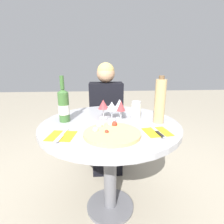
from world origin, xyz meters
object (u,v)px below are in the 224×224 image
object	(u,v)px
tall_carafe	(160,101)
seated_diner	(107,121)
wine_bottle	(64,105)
chair_behind_diner	(106,125)
pizza_large	(111,133)
dining_table	(110,139)

from	to	relation	value
tall_carafe	seated_diner	bearing A→B (deg)	116.84
wine_bottle	chair_behind_diner	bearing A→B (deg)	66.68
pizza_large	wine_bottle	world-z (taller)	wine_bottle
dining_table	pizza_large	size ratio (longest dim) A/B	2.89
dining_table	seated_diner	bearing A→B (deg)	89.99
pizza_large	wine_bottle	distance (m)	0.43
dining_table	wine_bottle	bearing A→B (deg)	170.83
wine_bottle	seated_diner	bearing A→B (deg)	61.93
chair_behind_diner	tall_carafe	distance (m)	1.02
chair_behind_diner	pizza_large	world-z (taller)	chair_behind_diner
chair_behind_diner	seated_diner	bearing A→B (deg)	90.00
dining_table	pizza_large	world-z (taller)	pizza_large
wine_bottle	pizza_large	bearing A→B (deg)	-39.69
seated_diner	tall_carafe	distance (m)	0.86
tall_carafe	wine_bottle	bearing A→B (deg)	173.89
dining_table	seated_diner	size ratio (longest dim) A/B	0.85
dining_table	seated_diner	world-z (taller)	seated_diner
chair_behind_diner	wine_bottle	xyz separation A→B (m)	(-0.33, -0.76, 0.44)
pizza_large	tall_carafe	bearing A→B (deg)	28.59
pizza_large	wine_bottle	bearing A→B (deg)	140.31
dining_table	pizza_large	bearing A→B (deg)	-92.00
seated_diner	pizza_large	xyz separation A→B (m)	(-0.01, -0.88, 0.23)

